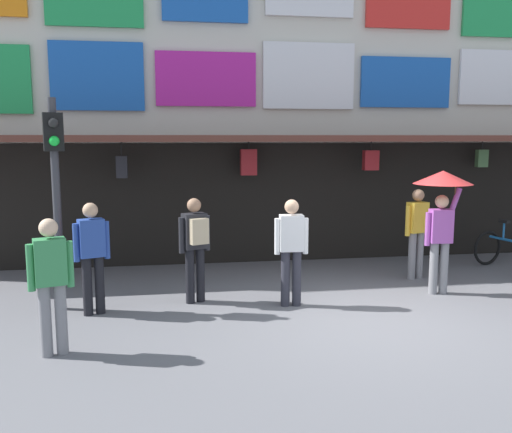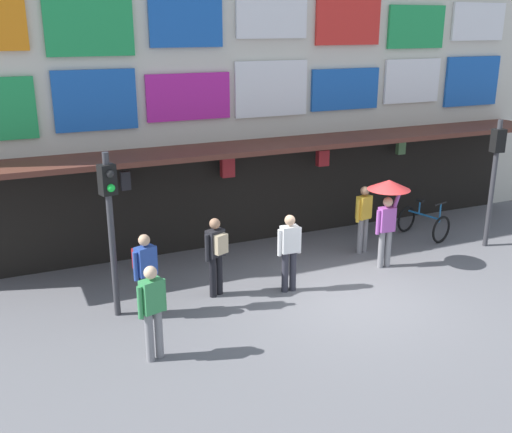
{
  "view_description": "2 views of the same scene",
  "coord_description": "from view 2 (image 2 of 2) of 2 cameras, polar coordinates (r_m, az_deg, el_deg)",
  "views": [
    {
      "loc": [
        -2.87,
        -7.3,
        2.63
      ],
      "look_at": [
        -1.39,
        2.12,
        1.24
      ],
      "focal_mm": 38.48,
      "sensor_mm": 36.0,
      "label": 1
    },
    {
      "loc": [
        -6.29,
        -9.34,
        5.36
      ],
      "look_at": [
        -1.31,
        1.91,
        1.37
      ],
      "focal_mm": 41.64,
      "sensor_mm": 36.0,
      "label": 2
    }
  ],
  "objects": [
    {
      "name": "traffic_light_far",
      "position": [
        15.62,
        21.97,
        4.76
      ],
      "size": [
        0.31,
        0.34,
        3.2
      ],
      "color": "#38383D",
      "rests_on": "ground"
    },
    {
      "name": "pedestrian_with_umbrella",
      "position": [
        13.6,
        12.58,
        1.67
      ],
      "size": [
        0.96,
        0.96,
        2.08
      ],
      "color": "gray",
      "rests_on": "ground"
    },
    {
      "name": "pedestrian_in_yellow",
      "position": [
        14.6,
        10.29,
        0.08
      ],
      "size": [
        0.51,
        0.31,
        1.68
      ],
      "color": "gray",
      "rests_on": "ground"
    },
    {
      "name": "pedestrian_in_red",
      "position": [
        12.28,
        3.22,
        -3.12
      ],
      "size": [
        0.53,
        0.24,
        1.68
      ],
      "color": "#2D2D38",
      "rests_on": "ground"
    },
    {
      "name": "ground_plane",
      "position": [
        12.47,
        9.19,
        -7.73
      ],
      "size": [
        80.0,
        80.0,
        0.0
      ],
      "primitive_type": "plane",
      "color": "slate"
    },
    {
      "name": "pedestrian_in_black",
      "position": [
        9.95,
        -9.92,
        -8.62
      ],
      "size": [
        0.51,
        0.32,
        1.68
      ],
      "color": "gray",
      "rests_on": "ground"
    },
    {
      "name": "shopfront",
      "position": [
        15.32,
        0.48,
        12.74
      ],
      "size": [
        18.0,
        2.6,
        8.0
      ],
      "color": "beige",
      "rests_on": "ground"
    },
    {
      "name": "bicycle_parked",
      "position": [
        16.19,
        15.8,
        -0.6
      ],
      "size": [
        0.99,
        1.3,
        1.05
      ],
      "color": "black",
      "rests_on": "ground"
    },
    {
      "name": "traffic_light_near",
      "position": [
        11.16,
        -13.86,
        0.67
      ],
      "size": [
        0.33,
        0.35,
        3.2
      ],
      "color": "#38383D",
      "rests_on": "ground"
    },
    {
      "name": "pedestrian_in_green",
      "position": [
        11.37,
        -10.6,
        -4.99
      ],
      "size": [
        0.5,
        0.44,
        1.68
      ],
      "color": "black",
      "rests_on": "ground"
    },
    {
      "name": "pedestrian_in_purple",
      "position": [
        12.06,
        -3.84,
        -3.36
      ],
      "size": [
        0.5,
        0.44,
        1.68
      ],
      "color": "black",
      "rests_on": "ground"
    }
  ]
}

